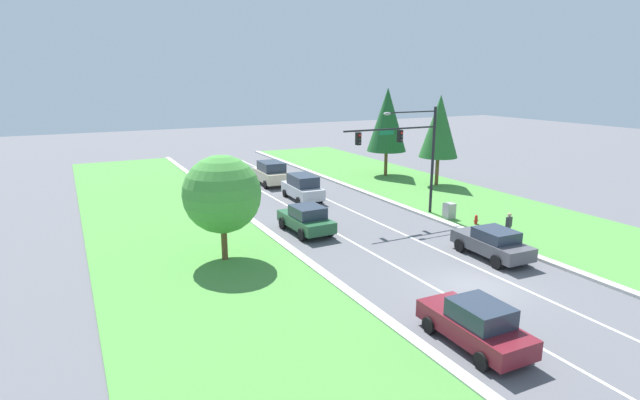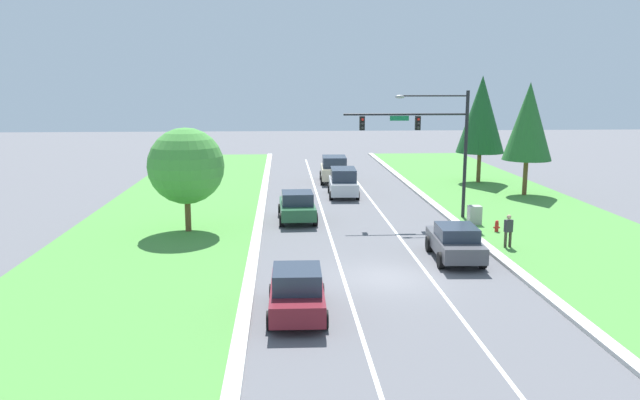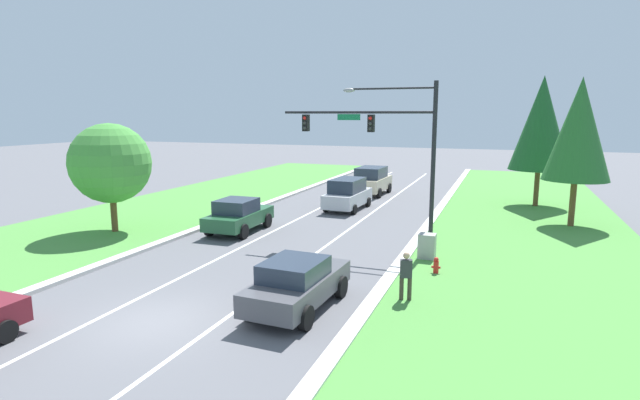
{
  "view_description": "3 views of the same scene",
  "coord_description": "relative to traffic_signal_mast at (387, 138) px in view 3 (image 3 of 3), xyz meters",
  "views": [
    {
      "loc": [
        -16.21,
        -15.94,
        9.46
      ],
      "look_at": [
        -1.75,
        12.39,
        1.6
      ],
      "focal_mm": 28.0,
      "sensor_mm": 36.0,
      "label": 1
    },
    {
      "loc": [
        -4.27,
        -24.55,
        7.94
      ],
      "look_at": [
        -2.13,
        10.55,
        1.31
      ],
      "focal_mm": 35.0,
      "sensor_mm": 36.0,
      "label": 2
    },
    {
      "loc": [
        9.44,
        -11.35,
        6.09
      ],
      "look_at": [
        1.11,
        10.93,
        1.97
      ],
      "focal_mm": 28.0,
      "sensor_mm": 36.0,
      "label": 3
    }
  ],
  "objects": [
    {
      "name": "ground_plane",
      "position": [
        -4.32,
        -11.1,
        -5.01
      ],
      "size": [
        160.0,
        160.0,
        0.0
      ],
      "primitive_type": "plane",
      "color": "#5B5B60"
    },
    {
      "name": "curb_strip_right",
      "position": [
        1.33,
        -11.1,
        -4.93
      ],
      "size": [
        0.5,
        90.0,
        0.15
      ],
      "color": "beige",
      "rests_on": "ground_plane"
    },
    {
      "name": "curb_strip_left",
      "position": [
        -9.97,
        -11.1,
        -4.93
      ],
      "size": [
        0.5,
        90.0,
        0.15
      ],
      "color": "beige",
      "rests_on": "ground_plane"
    },
    {
      "name": "grass_verge_right",
      "position": [
        6.58,
        -11.1,
        -4.97
      ],
      "size": [
        10.0,
        90.0,
        0.08
      ],
      "color": "#4C8E3D",
      "rests_on": "ground_plane"
    },
    {
      "name": "lane_stripe_inner_left",
      "position": [
        -6.12,
        -11.1,
        -5.01
      ],
      "size": [
        0.14,
        81.0,
        0.01
      ],
      "color": "white",
      "rests_on": "ground_plane"
    },
    {
      "name": "lane_stripe_inner_right",
      "position": [
        -2.52,
        -11.1,
        -5.01
      ],
      "size": [
        0.14,
        81.0,
        0.01
      ],
      "color": "white",
      "rests_on": "ground_plane"
    },
    {
      "name": "traffic_signal_mast",
      "position": [
        0.0,
        0.0,
        0.0
      ],
      "size": [
        7.27,
        0.41,
        7.51
      ],
      "color": "black",
      "rests_on": "ground_plane"
    },
    {
      "name": "forest_sedan",
      "position": [
        -7.76,
        -0.13,
        -4.12
      ],
      "size": [
        2.24,
        4.52,
        1.75
      ],
      "rotation": [
        0.0,
        0.0,
        0.03
      ],
      "color": "#235633",
      "rests_on": "ground_plane"
    },
    {
      "name": "silver_suv",
      "position": [
        -4.29,
        7.8,
        -4.0
      ],
      "size": [
        2.22,
        4.7,
        2.01
      ],
      "rotation": [
        0.0,
        0.0,
        -0.04
      ],
      "color": "silver",
      "rests_on": "ground_plane"
    },
    {
      "name": "graphite_sedan",
      "position": [
        -0.79,
        -8.68,
        -4.17
      ],
      "size": [
        2.24,
        4.61,
        1.64
      ],
      "rotation": [
        0.0,
        0.0,
        -0.05
      ],
      "color": "#4C4C51",
      "rests_on": "ground_plane"
    },
    {
      "name": "champagne_suv",
      "position": [
        -4.4,
        14.22,
        -3.93
      ],
      "size": [
        2.4,
        4.62,
        2.11
      ],
      "rotation": [
        0.0,
        0.0,
        -0.04
      ],
      "color": "beige",
      "rests_on": "ground_plane"
    },
    {
      "name": "utility_cabinet",
      "position": [
        2.22,
        -1.84,
        -4.45
      ],
      "size": [
        0.7,
        0.6,
        1.12
      ],
      "color": "#9E9E99",
      "rests_on": "ground_plane"
    },
    {
      "name": "pedestrian",
      "position": [
        2.3,
        -6.92,
        -4.07
      ],
      "size": [
        0.42,
        0.31,
        1.69
      ],
      "rotation": [
        0.0,
        0.0,
        3.4
      ],
      "color": "#42382D",
      "rests_on": "ground_plane"
    },
    {
      "name": "fire_hydrant",
      "position": [
        2.86,
        -3.73,
        -4.67
      ],
      "size": [
        0.34,
        0.2,
        0.7
      ],
      "color": "red",
      "rests_on": "ground_plane"
    },
    {
      "name": "conifer_near_right_tree",
      "position": [
        7.12,
        12.96,
        0.48
      ],
      "size": [
        3.77,
        3.77,
        8.51
      ],
      "color": "brown",
      "rests_on": "ground_plane"
    },
    {
      "name": "oak_near_left_tree",
      "position": [
        -13.69,
        -2.55,
        -1.4
      ],
      "size": [
        4.05,
        4.05,
        5.64
      ],
      "color": "brown",
      "rests_on": "ground_plane"
    },
    {
      "name": "conifer_far_right_tree",
      "position": [
        8.63,
        7.16,
        0.27
      ],
      "size": [
        3.39,
        3.39,
        8.0
      ],
      "color": "brown",
      "rests_on": "ground_plane"
    }
  ]
}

